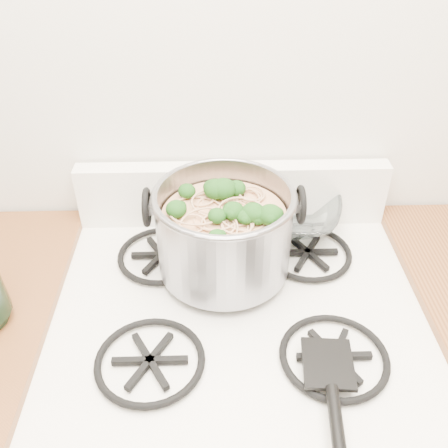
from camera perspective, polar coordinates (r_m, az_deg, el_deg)
gas_range at (r=1.43m, az=1.30°, el=-22.36°), size 0.76×0.66×0.92m
counter_left at (r=1.48m, az=-20.12°, el=-20.99°), size 0.25×0.65×0.92m
stock_pot at (r=1.05m, az=0.00°, el=-0.95°), size 0.33×0.30×0.20m
spatula at (r=0.94m, az=11.84°, el=-15.07°), size 0.32×0.34×0.02m
glass_bowl at (r=1.24m, az=6.85°, el=0.90°), size 0.13×0.13×0.03m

